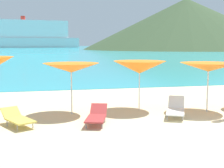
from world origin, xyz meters
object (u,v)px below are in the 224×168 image
at_px(lounge_chair_2, 97,116).
at_px(lounge_chair_3, 176,109).
at_px(lounge_chair_0, 18,118).
at_px(cruise_ship, 35,35).
at_px(umbrella_4, 208,67).
at_px(umbrella_3, 140,67).
at_px(umbrella_2, 71,68).

distance_m(lounge_chair_2, lounge_chair_3, 3.14).
xyz_separation_m(lounge_chair_0, cruise_ship, (-3.44, 242.67, 9.04)).
bearing_deg(umbrella_4, umbrella_3, 161.52).
distance_m(umbrella_3, umbrella_4, 2.76).
xyz_separation_m(umbrella_2, cruise_ship, (-5.39, 241.25, 7.50)).
bearing_deg(lounge_chair_2, umbrella_2, 129.58).
height_order(lounge_chair_0, lounge_chair_3, lounge_chair_3).
distance_m(umbrella_2, cruise_ship, 241.43).
xyz_separation_m(umbrella_3, cruise_ship, (-8.20, 241.11, 7.53)).
relative_size(umbrella_4, lounge_chair_3, 1.32).
height_order(umbrella_3, lounge_chair_2, umbrella_3).
bearing_deg(umbrella_2, cruise_ship, 91.28).
xyz_separation_m(lounge_chair_0, lounge_chair_3, (5.74, 0.12, 0.03)).
relative_size(umbrella_2, lounge_chair_0, 1.48).
bearing_deg(umbrella_2, umbrella_3, 2.85).
relative_size(umbrella_2, umbrella_4, 1.00).
distance_m(umbrella_2, umbrella_4, 5.47).
bearing_deg(lounge_chair_2, lounge_chair_3, 24.86).
bearing_deg(cruise_ship, umbrella_2, -96.72).
height_order(lounge_chair_0, lounge_chair_2, lounge_chair_2).
height_order(umbrella_4, lounge_chair_3, umbrella_4).
bearing_deg(lounge_chair_3, umbrella_4, 44.82).
distance_m(umbrella_3, lounge_chair_0, 5.23).
bearing_deg(umbrella_3, umbrella_2, -177.15).
xyz_separation_m(umbrella_2, umbrella_4, (5.42, -0.73, -0.01)).
xyz_separation_m(lounge_chair_2, cruise_ship, (-6.08, 242.95, 9.04)).
bearing_deg(umbrella_2, lounge_chair_3, -18.85).
relative_size(umbrella_2, umbrella_3, 1.01).
xyz_separation_m(umbrella_2, lounge_chair_2, (0.69, -1.70, -1.54)).
distance_m(lounge_chair_0, cruise_ship, 242.86).
bearing_deg(cruise_ship, lounge_chair_3, -95.83).
bearing_deg(umbrella_4, lounge_chair_0, -174.69).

